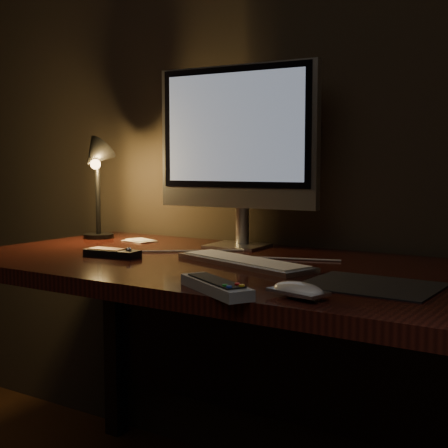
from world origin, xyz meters
The scene contains 10 objects.
desk centered at (0.00, 1.93, 0.62)m, with size 1.60×0.75×0.75m.
monitor centered at (-0.18, 2.11, 1.07)m, with size 0.52×0.16×0.54m.
keyboard centered at (0.01, 1.84, 0.76)m, with size 0.41×0.11×0.02m, color silver.
mousepad centered at (0.37, 1.75, 0.75)m, with size 0.27×0.22×0.00m, color black.
mouse centered at (0.30, 1.56, 0.76)m, with size 0.11×0.06×0.02m, color white.
media_remote centered at (-0.36, 1.76, 0.76)m, with size 0.16×0.07×0.03m.
tv_remote centered at (0.14, 1.52, 0.76)m, with size 0.22×0.16×0.03m.
papers centered at (-0.52, 2.06, 0.75)m, with size 0.11×0.07×0.01m, color white.
desk_lamp centered at (-0.67, 2.02, 0.98)m, with size 0.16×0.18×0.34m.
cable centered at (-0.09, 1.95, 0.75)m, with size 0.00×0.00×0.58m, color white.
Camera 1 is at (0.81, 0.52, 1.00)m, focal length 50.00 mm.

